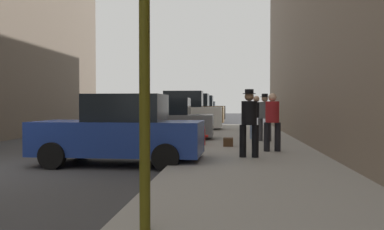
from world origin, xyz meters
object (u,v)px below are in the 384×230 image
Objects in this scene: parked_bronze_suv at (191,111)px; parked_blue_sedan at (121,131)px; parked_white_van at (181,113)px; fire_hydrant at (202,135)px; pedestrian_with_beanie at (265,115)px; parked_black_suv at (199,110)px; pedestrian_in_jeans at (256,115)px; parked_gray_coupe at (162,121)px; parked_dark_green_sedan at (204,111)px; pedestrian_in_red_jacket at (272,119)px; duffel_bag at (228,142)px; pedestrian_with_fedora at (249,120)px.

parked_blue_sedan is at bearing -90.00° from parked_bronze_suv.
parked_blue_sedan is 12.84m from parked_white_van.
pedestrian_with_beanie reaches higher than fire_hydrant.
parked_black_suv is 2.70× the size of pedestrian_in_jeans.
parked_gray_coupe and parked_dark_green_sedan have the same top height.
parked_black_suv is 23.99m from pedestrian_in_red_jacket.
pedestrian_in_red_jacket is at bearing -90.71° from pedestrian_with_beanie.
parked_bronze_suv is 10.57× the size of duffel_bag.
parked_black_suv is at bearing 101.09° from pedestrian_in_jeans.
pedestrian_with_fedora is at bearing -82.62° from parked_black_suv.
parked_dark_green_sedan is 30.93m from pedestrian_in_red_jacket.
parked_dark_green_sedan is at bearing 98.18° from pedestrian_in_jeans.
parked_blue_sedan is 6.89m from pedestrian_with_beanie.
duffel_bag is (2.69, -22.24, -0.74)m from parked_black_suv.
parked_black_suv is 20.57m from pedestrian_with_beanie.
parked_blue_sedan is 2.39× the size of pedestrian_with_fedora.
parked_dark_green_sedan is (0.00, 7.01, -0.18)m from parked_black_suv.
pedestrian_with_beanie is at bearing -73.92° from pedestrian_in_jeans.
parked_black_suv reaches higher than parked_blue_sedan.
pedestrian_in_red_jacket is (0.22, -4.39, 0.00)m from pedestrian_in_jeans.
pedestrian_with_beanie is at bearing 38.05° from fire_hydrant.
parked_white_van is 9.19m from fire_hydrant.
pedestrian_in_red_jacket is 3.89× the size of duffel_bag.
parked_blue_sedan reaches higher than duffel_bag.
parked_gray_coupe is at bearing -90.00° from parked_black_suv.
parked_dark_green_sedan is 9.62× the size of duffel_bag.
pedestrian_in_jeans reaches higher than fire_hydrant.
parked_dark_green_sedan is 29.38m from duffel_bag.
pedestrian_with_fedora reaches higher than pedestrian_in_jeans.
pedestrian_in_jeans is (3.78, -12.40, 0.07)m from parked_bronze_suv.
parked_dark_green_sedan is 2.48× the size of pedestrian_in_red_jacket.
fire_hydrant is at bearing 114.25° from pedestrian_with_fedora.
parked_black_suv is at bearing 90.00° from parked_white_van.
fire_hydrant is (1.80, -9.00, -0.54)m from parked_white_van.
parked_dark_green_sedan is at bearing 98.44° from pedestrian_with_beanie.
parked_white_van reaches higher than pedestrian_with_fedora.
parked_dark_green_sedan is at bearing 90.00° from parked_white_van.
parked_white_van is at bearing -90.00° from parked_black_suv.
duffel_bag is (-1.30, 1.42, -0.81)m from pedestrian_in_red_jacket.
parked_white_van is 11.46m from pedestrian_in_red_jacket.
fire_hydrant is 0.41× the size of pedestrian_in_jeans.
pedestrian_with_beanie is at bearing 54.14° from parked_blue_sedan.
parked_white_van is at bearing -90.00° from parked_dark_green_sedan.
parked_blue_sedan is at bearing -115.18° from fire_hydrant.
pedestrian_in_jeans is (1.97, 2.65, 0.61)m from fire_hydrant.
parked_gray_coupe is at bearing 132.35° from pedestrian_in_red_jacket.
parked_white_van and parked_black_suv have the same top height.
parked_blue_sedan is 1.00× the size of parked_dark_green_sedan.
parked_white_van is 2.70× the size of pedestrian_in_jeans.
parked_dark_green_sedan is 32.32m from pedestrian_with_fedora.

